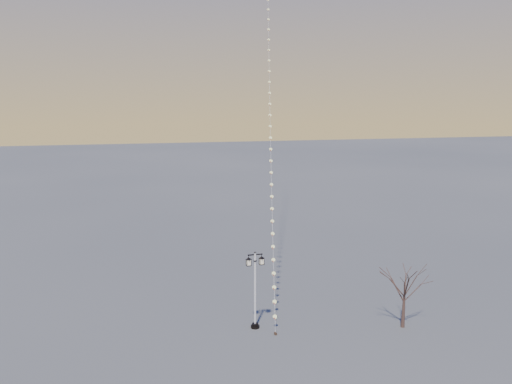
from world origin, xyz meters
name	(u,v)px	position (x,y,z in m)	size (l,w,h in m)	color
ground	(294,338)	(0.00, 0.00, 0.00)	(300.00, 300.00, 0.00)	#454746
street_lamp	(255,286)	(-2.10, 2.10, 2.95)	(1.35, 0.59, 5.33)	black
bare_tree	(405,286)	(7.63, -0.11, 2.92)	(2.54, 2.54, 4.21)	#3E2B24
kite_train	(270,78)	(2.94, 17.36, 17.03)	(8.58, 33.81, 34.29)	#332318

